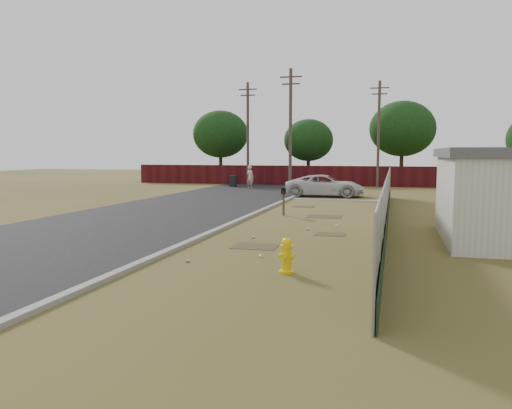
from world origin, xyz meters
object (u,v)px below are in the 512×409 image
(pickup_truck, at_px, (325,186))
(trash_bin, at_px, (233,181))
(pedestrian, at_px, (250,177))
(fire_hydrant, at_px, (287,256))
(mailbox, at_px, (284,193))

(pickup_truck, bearing_deg, trash_bin, 47.04)
(pickup_truck, xyz_separation_m, pedestrian, (-7.01, 5.85, 0.22))
(trash_bin, bearing_deg, pedestrian, -41.20)
(fire_hydrant, xyz_separation_m, trash_bin, (-11.09, 29.68, 0.06))
(pickup_truck, bearing_deg, fire_hydrant, -177.63)
(fire_hydrant, height_order, mailbox, mailbox)
(fire_hydrant, bearing_deg, pedestrian, 107.90)
(pickup_truck, bearing_deg, pedestrian, 47.35)
(pedestrian, bearing_deg, mailbox, 134.86)
(fire_hydrant, distance_m, pedestrian, 29.27)
(fire_hydrant, distance_m, trash_bin, 31.69)
(fire_hydrant, relative_size, pickup_truck, 0.17)
(mailbox, xyz_separation_m, pickup_truck, (0.52, 10.88, -0.33))
(pickup_truck, xyz_separation_m, trash_bin, (-9.10, 7.69, -0.25))
(fire_hydrant, relative_size, pedestrian, 0.48)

